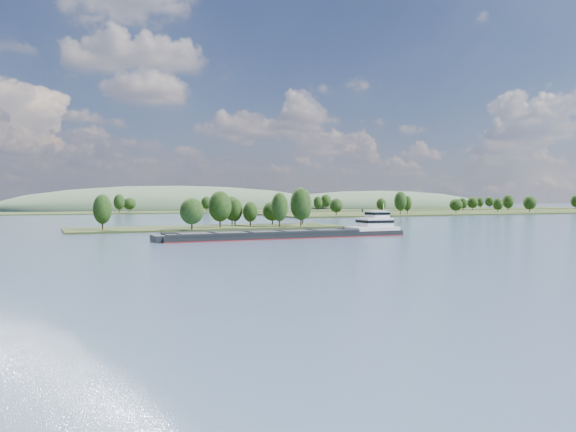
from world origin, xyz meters
name	(u,v)px	position (x,y,z in m)	size (l,w,h in m)	color
ground	(271,240)	(0.00, 120.00, 0.00)	(1800.00, 1800.00, 0.00)	#3D4F69
tree_island	(229,217)	(7.00, 178.14, 4.23)	(100.00, 32.91, 15.71)	#263216
right_bank	(474,211)	(231.50, 299.35, 0.98)	(320.00, 90.00, 15.81)	#263216
back_shoreline	(138,212)	(7.90, 399.79, 0.63)	(900.00, 60.00, 14.50)	#263216
hill_east	(378,208)	(260.00, 470.00, 0.00)	(260.00, 140.00, 36.00)	#3A5037
hill_west	(178,209)	(60.00, 500.00, 0.00)	(320.00, 160.00, 44.00)	#3A5037
cargo_barge	(302,233)	(12.17, 125.78, 1.26)	(74.23, 9.77, 10.03)	black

